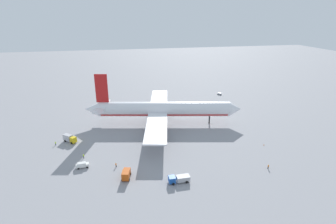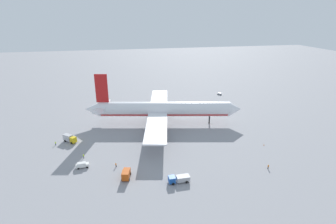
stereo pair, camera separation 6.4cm
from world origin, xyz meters
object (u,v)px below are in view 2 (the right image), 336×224
Objects in this scene: service_truck_0 at (126,174)px; ground_worker_3 at (268,167)px; airliner at (162,109)px; ground_worker_0 at (84,156)px; service_truck_2 at (179,179)px; ground_worker_1 at (56,143)px; service_van at (82,165)px; traffic_cone_1 at (264,145)px; baggage_cart_0 at (220,94)px; traffic_cone_0 at (219,102)px; ground_worker_2 at (116,165)px; service_truck_1 at (70,138)px.

service_truck_0 is 50.05m from ground_worker_3.
airliner is 44.43× the size of ground_worker_0.
service_truck_2 reaches higher than ground_worker_3.
ground_worker_1 is at bearing 155.74° from ground_worker_3.
service_van reaches higher than traffic_cone_1.
airliner is 63.43m from baggage_cart_0.
service_truck_2 is 57.08m from ground_worker_1.
ground_worker_1 is at bearing 121.63° from service_van.
ground_worker_3 is 2.97× the size of traffic_cone_0.
service_van is at bearing -178.45° from traffic_cone_1.
ground_worker_1 is at bearing 140.79° from service_truck_2.
ground_worker_2 is 90.45m from traffic_cone_0.
ground_worker_2 is at bearing 112.09° from service_truck_0.
ground_worker_3 is 2.97× the size of traffic_cone_1.
ground_worker_1 is (-12.41, 13.54, -0.06)m from ground_worker_0.
service_truck_1 is at bearing 152.86° from ground_worker_3.
ground_worker_1 reaches higher than traffic_cone_1.
ground_worker_3 is at bearing 2.14° from service_truck_2.
ground_worker_2 is (24.32, -22.46, 0.01)m from ground_worker_1.
service_truck_1 reaches higher than ground_worker_3.
airliner reaches higher than service_truck_1.
traffic_cone_0 is at bearing 32.16° from airliner.
service_truck_1 is at bearing 107.53° from service_van.
baggage_cart_0 is 5.93× the size of traffic_cone_0.
service_truck_1 is at bearing 19.97° from ground_worker_1.
service_truck_0 is 39.02m from service_truck_1.
baggage_cart_0 reaches higher than traffic_cone_1.
service_van is 112.62m from baggage_cart_0.
traffic_cone_0 is (12.29, 74.99, -0.55)m from ground_worker_3.
traffic_cone_0 is at bearing 85.99° from traffic_cone_1.
baggage_cart_0 is at bearing 30.56° from service_truck_1.
ground_worker_1 is (-5.47, -1.99, -0.88)m from service_truck_1.
service_truck_2 is 12.77× the size of traffic_cone_0.
ground_worker_0 is 1.06× the size of ground_worker_2.
airliner is 46.97× the size of ground_worker_2.
service_van is 66.42m from ground_worker_3.
service_truck_0 is 10.40× the size of traffic_cone_0.
service_truck_1 reaches higher than ground_worker_0.
service_van is 6.77m from ground_worker_0.
service_truck_0 reaches higher than ground_worker_0.
traffic_cone_1 is at bearing 1.55° from service_van.
service_truck_2 is 4.32× the size of ground_worker_1.
traffic_cone_0 is at bearing 59.24° from service_truck_2.
service_van is (7.04, -22.29, -0.67)m from service_truck_1.
ground_worker_2 reaches higher than traffic_cone_1.
ground_worker_0 is at bearing -145.18° from traffic_cone_0.
service_truck_2 is at bearing -35.32° from ground_worker_0.
service_truck_1 is 3.74× the size of ground_worker_2.
service_van is at bearing 167.36° from ground_worker_3.
baggage_cart_0 is 92.12m from ground_worker_3.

